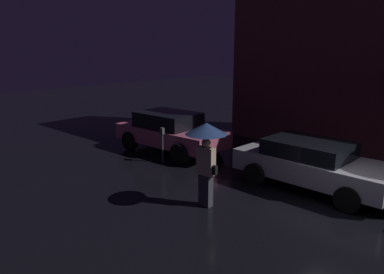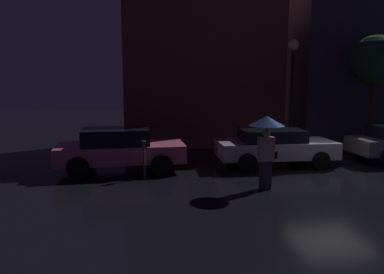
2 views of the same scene
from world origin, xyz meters
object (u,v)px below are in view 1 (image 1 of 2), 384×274
object	(u,v)px
pedestrian_with_umbrella	(206,142)
parking_meter	(162,141)
parked_car_silver	(312,163)
parked_car_pink	(170,131)

from	to	relation	value
pedestrian_with_umbrella	parking_meter	distance (m)	3.86
parked_car_silver	parking_meter	world-z (taller)	parked_car_silver
parked_car_pink	parking_meter	distance (m)	1.38
parked_car_pink	pedestrian_with_umbrella	world-z (taller)	pedestrian_with_umbrella
parked_car_pink	parking_meter	size ratio (longest dim) A/B	3.59
parked_car_silver	pedestrian_with_umbrella	xyz separation A→B (m)	(-1.34, -2.88, 0.90)
parked_car_silver	pedestrian_with_umbrella	size ratio (longest dim) A/B	2.04
parked_car_silver	parked_car_pink	bearing A→B (deg)	-177.78
parked_car_pink	parked_car_silver	size ratio (longest dim) A/B	1.01
pedestrian_with_umbrella	parking_meter	size ratio (longest dim) A/B	1.74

